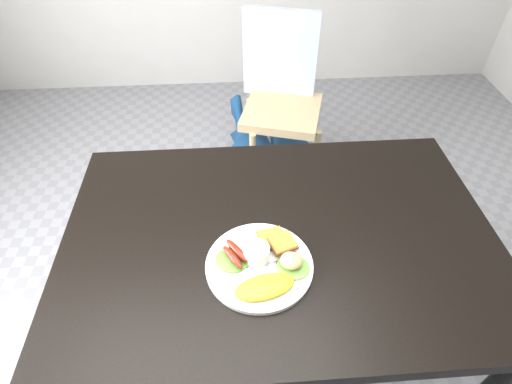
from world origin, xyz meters
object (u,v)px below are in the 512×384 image
Objects in this scene: dining_table at (280,237)px; plate at (259,265)px; dining_chair at (282,112)px; person at (281,86)px.

plate is (-0.07, -0.11, 0.03)m from dining_table.
plate is (-0.21, -1.18, 0.31)m from dining_chair.
person is at bearing 79.95° from plate.
dining_table reaches higher than dining_chair.
person is 0.97m from plate.
plate is at bearing -121.24° from dining_table.
dining_chair is 0.36m from person.
dining_table is 3.10× the size of dining_chair.
person is 5.26× the size of plate.
plate reaches higher than dining_table.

